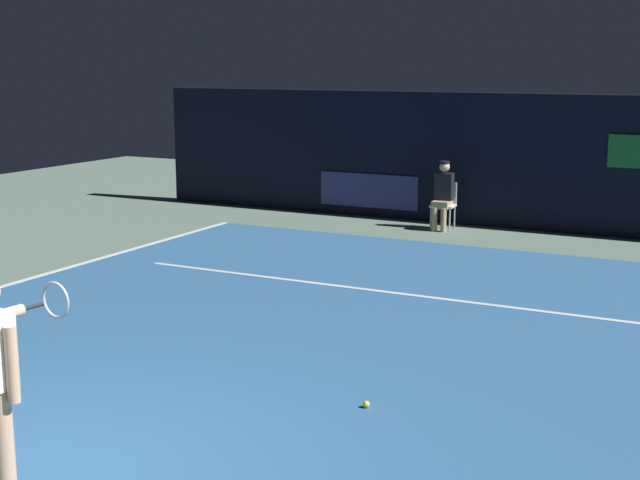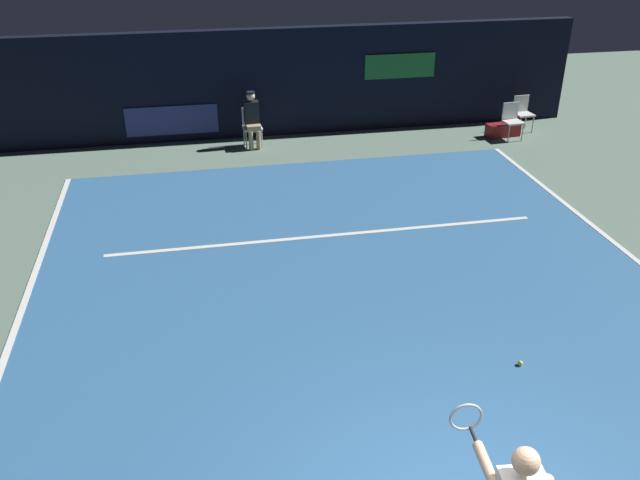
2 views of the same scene
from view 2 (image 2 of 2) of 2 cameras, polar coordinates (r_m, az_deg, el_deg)
name	(u,v)px [view 2 (image 2 of 2)]	position (r m, az deg, el deg)	size (l,w,h in m)	color
ground_plane	(353,294)	(10.25, 2.83, -4.65)	(29.97, 29.97, 0.00)	slate
court_surface	(353,294)	(10.25, 2.83, -4.62)	(9.85, 11.24, 0.01)	#336699
line_sideline_left	(640,263)	(12.24, 25.60, -1.78)	(0.10, 11.24, 0.01)	white
line_sideline_right	(15,330)	(10.37, -24.56, -6.95)	(0.10, 11.24, 0.01)	white
line_service	(327,236)	(11.91, 0.59, 0.36)	(7.68, 0.10, 0.01)	white
back_wall	(279,82)	(16.87, -3.53, 13.24)	(15.13, 0.33, 2.60)	black
line_judge_on_chair	(252,119)	(16.15, -5.80, 10.24)	(0.46, 0.55, 1.32)	white
courtside_chair_near	(512,119)	(17.33, 16.03, 9.89)	(0.47, 0.45, 0.88)	white
courtside_chair_far	(523,111)	(18.04, 16.87, 10.45)	(0.48, 0.45, 0.88)	white
tennis_ball	(520,363)	(9.17, 16.69, -10.01)	(0.07, 0.07, 0.07)	#CCE033
equipment_bag	(503,130)	(17.56, 15.30, 9.03)	(0.84, 0.32, 0.32)	maroon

